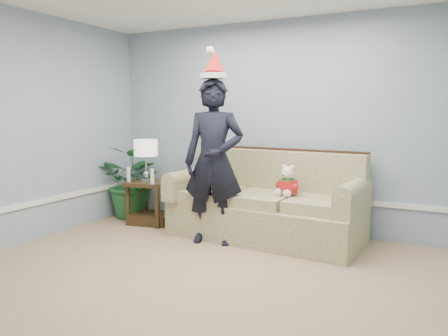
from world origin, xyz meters
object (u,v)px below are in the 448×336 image
object	(u,v)px
side_table	(151,207)
houseplant	(134,182)
man	(214,162)
teddy_bear	(288,184)
sofa	(267,207)
table_lamp	(146,150)

from	to	relation	value
side_table	houseplant	distance (m)	0.56
man	teddy_bear	world-z (taller)	man
sofa	teddy_bear	size ratio (longest dim) A/B	6.40
side_table	houseplant	world-z (taller)	houseplant
sofa	teddy_bear	world-z (taller)	sofa
sofa	man	size ratio (longest dim) A/B	1.23
table_lamp	teddy_bear	distance (m)	2.06
sofa	man	world-z (taller)	man
table_lamp	side_table	bearing A→B (deg)	25.06
table_lamp	man	xyz separation A→B (m)	(1.26, -0.37, -0.07)
table_lamp	man	size ratio (longest dim) A/B	0.30
sofa	teddy_bear	bearing A→B (deg)	-17.19
table_lamp	houseplant	bearing A→B (deg)	152.17
sofa	table_lamp	size ratio (longest dim) A/B	4.11
houseplant	sofa	bearing A→B (deg)	-2.15
side_table	table_lamp	distance (m)	0.80
table_lamp	houseplant	distance (m)	0.66
table_lamp	teddy_bear	size ratio (longest dim) A/B	1.56
side_table	teddy_bear	distance (m)	2.03
sofa	side_table	distance (m)	1.68
sofa	side_table	bearing A→B (deg)	-172.83
side_table	teddy_bear	bearing A→B (deg)	-0.59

